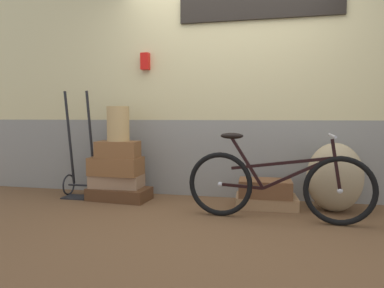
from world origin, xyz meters
TOP-DOWN VIEW (x-y plane):
  - ground at (0.00, 0.00)m, footprint 8.46×5.20m
  - station_building at (0.01, 0.85)m, footprint 6.46×0.74m
  - suitcase_0 at (-1.23, 0.37)m, footprint 0.73×0.43m
  - suitcase_1 at (-1.27, 0.40)m, footprint 0.60×0.33m
  - suitcase_2 at (-1.27, 0.38)m, footprint 0.60×0.35m
  - suitcase_3 at (-1.24, 0.36)m, footprint 0.49×0.29m
  - suitcase_4 at (0.44, 0.40)m, footprint 0.66×0.40m
  - suitcase_5 at (0.43, 0.37)m, footprint 0.55×0.34m
  - wicker_basket at (-1.24, 0.38)m, footprint 0.25×0.25m
  - luggage_trolley at (-1.77, 0.44)m, footprint 0.36×0.35m
  - burlap_sack at (1.12, 0.38)m, footprint 0.55×0.47m
  - bicycle at (0.53, -0.06)m, footprint 1.71×0.46m

SIDE VIEW (x-z plane):
  - ground at x=0.00m, z-range -0.06..0.00m
  - suitcase_4 at x=0.44m, z-range 0.00..0.12m
  - suitcase_0 at x=-1.23m, z-range 0.00..0.14m
  - suitcase_5 at x=0.43m, z-range 0.12..0.30m
  - suitcase_1 at x=-1.27m, z-range 0.14..0.29m
  - luggage_trolley at x=-1.77m, z-range -0.32..0.96m
  - bicycle at x=0.53m, z-range -0.07..0.75m
  - burlap_sack at x=1.12m, z-range 0.00..0.70m
  - suitcase_2 at x=-1.27m, z-range 0.29..0.50m
  - suitcase_3 at x=-1.24m, z-range 0.50..0.69m
  - wicker_basket at x=-1.24m, z-range 0.69..1.09m
  - station_building at x=0.01m, z-range 0.01..2.63m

